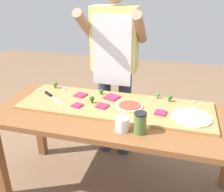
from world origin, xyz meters
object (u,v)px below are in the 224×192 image
at_px(pizza_slice_center, 81,95).
at_px(chefs_knife, 51,96).
at_px(cheese_crumble_d, 65,89).
at_px(broccoli_floret_back_right, 55,84).
at_px(flour_cup, 122,125).
at_px(pizza_whole_tomato_red, 130,106).
at_px(pizza_whole_cheese_artichoke, 191,117).
at_px(pizza_slice_near_right, 161,113).
at_px(pizza_slice_far_left, 112,97).
at_px(cheese_crumble_b, 200,105).
at_px(pizza_slice_near_left, 102,106).
at_px(sauce_jar, 140,123).
at_px(broccoli_floret_front_left, 158,95).
at_px(cook_center, 115,59).
at_px(broccoli_floret_front_mid, 92,99).
at_px(broccoli_floret_back_mid, 170,98).
at_px(cheese_crumble_a, 39,90).
at_px(prep_table, 118,125).
at_px(broccoli_floret_front_right, 101,91).
at_px(cheese_crumble_c, 193,102).
at_px(pizza_slice_far_right, 77,105).

bearing_deg(pizza_slice_center, chefs_knife, -159.60).
bearing_deg(cheese_crumble_d, broccoli_floret_back_right, 174.10).
bearing_deg(flour_cup, pizza_whole_tomato_red, 92.43).
relative_size(pizza_whole_cheese_artichoke, pizza_slice_near_right, 3.55).
relative_size(pizza_whole_tomato_red, pizza_slice_far_left, 1.91).
relative_size(chefs_knife, cheese_crumble_b, 17.34).
height_order(pizza_slice_near_left, sauce_jar, sauce_jar).
relative_size(pizza_slice_far_left, broccoli_floret_front_left, 2.28).
bearing_deg(pizza_slice_near_left, cook_center, 94.29).
bearing_deg(cheese_crumble_d, chefs_knife, -104.73).
relative_size(cheese_crumble_b, flour_cup, 0.15).
distance_m(pizza_whole_cheese_artichoke, cook_center, 0.88).
distance_m(broccoli_floret_front_mid, sauce_jar, 0.51).
bearing_deg(broccoli_floret_back_mid, pizza_whole_tomato_red, -149.40).
bearing_deg(pizza_whole_tomato_red, cheese_crumble_a, 174.02).
height_order(prep_table, pizza_slice_near_left, pizza_slice_near_left).
distance_m(cheese_crumble_b, flour_cup, 0.68).
height_order(chefs_knife, cheese_crumble_b, chefs_knife).
bearing_deg(flour_cup, pizza_slice_near_left, 129.98).
xyz_separation_m(pizza_whole_cheese_artichoke, pizza_slice_near_right, (-0.21, 0.01, -0.00)).
bearing_deg(broccoli_floret_front_mid, broccoli_floret_front_left, 24.69).
bearing_deg(cheese_crumble_a, pizza_slice_far_left, 2.59).
bearing_deg(cheese_crumble_d, pizza_slice_near_left, -28.91).
bearing_deg(pizza_slice_far_left, pizza_slice_near_right, -21.96).
xyz_separation_m(prep_table, broccoli_floret_front_right, (-0.21, 0.26, 0.14)).
xyz_separation_m(broccoli_floret_front_mid, flour_cup, (0.31, -0.29, -0.01)).
bearing_deg(broccoli_floret_front_right, sauce_jar, -48.90).
bearing_deg(broccoli_floret_front_left, chefs_knife, -166.68).
bearing_deg(broccoli_floret_front_left, pizza_slice_far_left, -165.72).
xyz_separation_m(pizza_slice_center, cheese_crumble_c, (0.90, 0.11, 0.00)).
bearing_deg(chefs_knife, cheese_crumble_a, 153.76).
relative_size(pizza_slice_far_right, sauce_jar, 0.49).
xyz_separation_m(pizza_slice_near_left, pizza_slice_center, (-0.23, 0.15, 0.00)).
bearing_deg(flour_cup, broccoli_floret_front_mid, 136.52).
height_order(cheese_crumble_a, cheese_crumble_c, cheese_crumble_a).
distance_m(broccoli_floret_front_left, sauce_jar, 0.52).
relative_size(prep_table, cook_center, 1.12).
xyz_separation_m(pizza_whole_tomato_red, pizza_slice_far_right, (-0.39, -0.09, -0.00)).
bearing_deg(broccoli_floret_back_mid, prep_table, -142.92).
xyz_separation_m(chefs_knife, broccoli_floret_front_left, (0.85, 0.20, 0.02)).
xyz_separation_m(prep_table, sauce_jar, (0.19, -0.21, 0.17)).
bearing_deg(pizza_whole_tomato_red, flour_cup, -87.57).
relative_size(broccoli_floret_front_right, flour_cup, 0.50).
relative_size(pizza_slice_center, cheese_crumble_d, 4.87).
xyz_separation_m(pizza_whole_tomato_red, pizza_slice_near_left, (-0.20, -0.06, -0.00)).
distance_m(pizza_slice_near_left, cheese_crumble_d, 0.48).
xyz_separation_m(pizza_slice_center, pizza_slice_far_left, (0.26, 0.03, 0.00)).
bearing_deg(cheese_crumble_b, cheese_crumble_c, 134.18).
xyz_separation_m(broccoli_floret_back_right, cheese_crumble_a, (-0.11, -0.10, -0.02)).
relative_size(prep_table, broccoli_floret_back_mid, 32.69).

